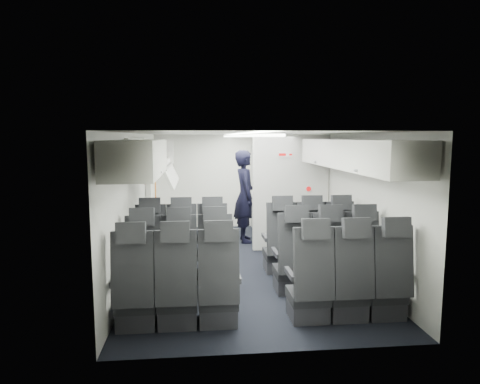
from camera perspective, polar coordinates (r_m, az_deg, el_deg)
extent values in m
cube|color=black|center=(7.24, 0.32, -9.51)|extent=(3.40, 6.00, 0.01)
cube|color=white|center=(6.93, 0.34, 7.81)|extent=(3.40, 6.00, 0.01)
cube|color=silver|center=(9.97, -1.51, 1.47)|extent=(3.40, 0.01, 2.15)
cube|color=silver|center=(4.09, 4.85, -7.10)|extent=(3.40, 0.01, 2.15)
cube|color=silver|center=(7.03, -13.59, -1.20)|extent=(0.01, 6.00, 2.15)
cube|color=silver|center=(7.38, 13.57, -0.80)|extent=(0.01, 6.00, 2.15)
cube|color=white|center=(6.93, 0.34, 7.48)|extent=(0.25, 5.52, 0.03)
cube|color=black|center=(6.73, -11.51, -8.54)|extent=(0.44, 0.46, 0.12)
cube|color=#2D2D33|center=(6.77, -11.47, -9.84)|extent=(0.42, 0.42, 0.22)
cube|color=black|center=(6.41, -11.80, -5.20)|extent=(0.44, 0.20, 0.80)
cube|color=black|center=(6.28, -11.95, -1.73)|extent=(0.30, 0.12, 0.23)
cube|color=#2D2D33|center=(6.65, -13.49, -6.28)|extent=(0.05, 0.40, 0.06)
cube|color=#2D2D33|center=(6.61, -9.69, -6.27)|extent=(0.05, 0.40, 0.06)
cube|color=black|center=(6.70, -7.63, -8.53)|extent=(0.44, 0.46, 0.12)
cube|color=#2D2D33|center=(6.74, -7.61, -9.84)|extent=(0.42, 0.42, 0.22)
cube|color=black|center=(6.37, -7.76, -5.17)|extent=(0.44, 0.20, 0.80)
cube|color=black|center=(6.25, -7.84, -1.69)|extent=(0.30, 0.12, 0.23)
cube|color=#2D2D33|center=(6.61, -9.60, -6.27)|extent=(0.05, 0.40, 0.06)
cube|color=#2D2D33|center=(6.59, -5.76, -6.24)|extent=(0.05, 0.40, 0.06)
cube|color=black|center=(6.70, -3.74, -8.48)|extent=(0.44, 0.46, 0.12)
cube|color=#2D2D33|center=(6.74, -3.73, -9.79)|extent=(0.42, 0.42, 0.22)
cube|color=black|center=(6.37, -3.70, -5.12)|extent=(0.44, 0.20, 0.80)
cube|color=black|center=(6.25, -3.71, -1.63)|extent=(0.30, 0.12, 0.23)
cube|color=#2D2D33|center=(6.59, -5.67, -6.24)|extent=(0.05, 0.40, 0.06)
cube|color=#2D2D33|center=(6.61, -1.83, -6.17)|extent=(0.05, 0.40, 0.06)
cube|color=black|center=(6.81, 5.13, -8.22)|extent=(0.44, 0.46, 0.12)
cube|color=#2D2D33|center=(6.85, 5.12, -9.51)|extent=(0.42, 0.42, 0.22)
cube|color=black|center=(6.49, 5.55, -4.91)|extent=(0.44, 0.20, 0.80)
cube|color=black|center=(6.37, 5.68, -1.48)|extent=(0.30, 0.12, 0.23)
cube|color=#2D2D33|center=(6.67, 3.34, -6.04)|extent=(0.05, 0.40, 0.06)
cube|color=#2D2D33|center=(6.76, 7.05, -5.92)|extent=(0.05, 0.40, 0.06)
cube|color=black|center=(6.91, 8.84, -8.06)|extent=(0.44, 0.46, 0.12)
cube|color=#2D2D33|center=(6.95, 8.81, -9.33)|extent=(0.42, 0.42, 0.22)
cube|color=black|center=(6.59, 9.40, -4.78)|extent=(0.44, 0.20, 0.80)
cube|color=black|center=(6.48, 9.59, -1.41)|extent=(0.30, 0.12, 0.23)
cube|color=#2D2D33|center=(6.76, 7.13, -5.92)|extent=(0.05, 0.40, 0.06)
cube|color=#2D2D33|center=(6.87, 10.73, -5.78)|extent=(0.05, 0.40, 0.06)
cube|color=black|center=(7.03, 12.42, -7.87)|extent=(0.44, 0.46, 0.12)
cube|color=#2D2D33|center=(7.07, 12.39, -9.12)|extent=(0.42, 0.42, 0.22)
cube|color=black|center=(6.72, 13.11, -4.64)|extent=(0.44, 0.20, 0.80)
cube|color=black|center=(6.61, 13.35, -1.33)|extent=(0.30, 0.12, 0.23)
cube|color=#2D2D33|center=(6.87, 10.81, -5.77)|extent=(0.05, 0.40, 0.06)
cube|color=#2D2D33|center=(7.01, 14.28, -5.61)|extent=(0.05, 0.40, 0.06)
cube|color=black|center=(5.87, -12.39, -10.92)|extent=(0.44, 0.46, 0.12)
cube|color=#2D2D33|center=(5.92, -12.34, -12.40)|extent=(0.42, 0.42, 0.22)
cube|color=black|center=(5.54, -12.77, -7.20)|extent=(0.44, 0.20, 0.80)
cube|color=black|center=(5.40, -12.96, -3.22)|extent=(0.30, 0.12, 0.23)
cube|color=#2D2D33|center=(5.79, -14.68, -8.35)|extent=(0.05, 0.40, 0.06)
cube|color=#2D2D33|center=(5.74, -10.29, -8.37)|extent=(0.05, 0.40, 0.06)
cube|color=black|center=(5.84, -7.91, -10.93)|extent=(0.44, 0.46, 0.12)
cube|color=#2D2D33|center=(5.89, -7.88, -12.41)|extent=(0.42, 0.42, 0.22)
cube|color=black|center=(5.50, -8.08, -7.19)|extent=(0.44, 0.20, 0.80)
cube|color=black|center=(5.36, -8.18, -3.19)|extent=(0.30, 0.12, 0.23)
cube|color=#2D2D33|center=(5.74, -10.19, -8.37)|extent=(0.05, 0.40, 0.06)
cube|color=#2D2D33|center=(5.72, -5.75, -8.34)|extent=(0.05, 0.40, 0.06)
cube|color=black|center=(5.84, -3.41, -10.88)|extent=(0.44, 0.46, 0.12)
cube|color=#2D2D33|center=(5.89, -3.40, -12.36)|extent=(0.42, 0.42, 0.22)
cube|color=black|center=(5.50, -3.35, -7.13)|extent=(0.44, 0.20, 0.80)
cube|color=black|center=(5.36, -3.36, -3.12)|extent=(0.30, 0.12, 0.23)
cube|color=#2D2D33|center=(5.72, -5.65, -8.34)|extent=(0.05, 0.40, 0.06)
cube|color=#2D2D33|center=(5.74, -1.20, -8.26)|extent=(0.05, 0.40, 0.06)
cube|color=black|center=(5.97, 6.79, -10.51)|extent=(0.44, 0.46, 0.12)
cube|color=#2D2D33|center=(6.02, 6.77, -11.96)|extent=(0.42, 0.42, 0.22)
cube|color=black|center=(5.64, 7.35, -6.82)|extent=(0.44, 0.20, 0.80)
cube|color=black|center=(5.50, 7.54, -2.90)|extent=(0.30, 0.12, 0.23)
cube|color=#2D2D33|center=(5.81, 4.76, -8.07)|extent=(0.05, 0.40, 0.06)
cube|color=#2D2D33|center=(5.91, 9.00, -7.89)|extent=(0.05, 0.40, 0.06)
cube|color=black|center=(6.08, 11.00, -10.26)|extent=(0.44, 0.46, 0.12)
cube|color=#2D2D33|center=(6.13, 10.97, -11.68)|extent=(0.42, 0.42, 0.22)
cube|color=black|center=(5.75, 11.75, -6.62)|extent=(0.44, 0.20, 0.80)
cube|color=black|center=(5.62, 12.01, -2.78)|extent=(0.30, 0.12, 0.23)
cube|color=#2D2D33|center=(5.91, 9.09, -7.88)|extent=(0.05, 0.40, 0.06)
cube|color=#2D2D33|center=(6.04, 13.17, -7.66)|extent=(0.05, 0.40, 0.06)
cube|color=black|center=(6.22, 15.04, -9.97)|extent=(0.44, 0.46, 0.12)
cube|color=#2D2D33|center=(6.27, 14.99, -11.37)|extent=(0.42, 0.42, 0.22)
cube|color=black|center=(5.90, 15.94, -6.40)|extent=(0.44, 0.20, 0.80)
cube|color=black|center=(5.78, 16.27, -2.65)|extent=(0.30, 0.12, 0.23)
cube|color=#2D2D33|center=(6.04, 13.26, -7.66)|extent=(0.05, 0.40, 0.06)
cube|color=#2D2D33|center=(6.20, 17.14, -7.41)|extent=(0.05, 0.40, 0.06)
cube|color=black|center=(5.03, -13.58, -14.11)|extent=(0.44, 0.46, 0.12)
cube|color=#2D2D33|center=(5.09, -13.53, -15.79)|extent=(0.42, 0.42, 0.22)
cube|color=black|center=(4.68, -14.12, -9.95)|extent=(0.44, 0.20, 0.80)
cube|color=black|center=(4.53, -14.36, -5.29)|extent=(0.30, 0.12, 0.23)
cube|color=#2D2D33|center=(4.94, -16.30, -11.15)|extent=(0.05, 0.40, 0.06)
cube|color=#2D2D33|center=(4.88, -11.12, -11.22)|extent=(0.05, 0.40, 0.06)
cube|color=black|center=(4.99, -8.30, -14.16)|extent=(0.44, 0.46, 0.12)
cube|color=#2D2D33|center=(5.05, -8.26, -15.85)|extent=(0.42, 0.42, 0.22)
cube|color=black|center=(4.63, -8.52, -9.97)|extent=(0.44, 0.20, 0.80)
cube|color=black|center=(4.48, -8.64, -5.27)|extent=(0.30, 0.12, 0.23)
cube|color=#2D2D33|center=(4.88, -11.00, -11.22)|extent=(0.05, 0.40, 0.06)
cube|color=#2D2D33|center=(4.86, -5.73, -11.20)|extent=(0.05, 0.40, 0.06)
cube|color=black|center=(4.99, -2.97, -14.10)|extent=(0.44, 0.46, 0.12)
cube|color=#2D2D33|center=(5.05, -2.95, -15.79)|extent=(0.42, 0.42, 0.22)
cube|color=black|center=(4.63, -2.87, -9.90)|extent=(0.44, 0.20, 0.80)
cube|color=black|center=(4.48, -2.87, -5.20)|extent=(0.30, 0.12, 0.23)
cube|color=#2D2D33|center=(4.86, -5.61, -11.20)|extent=(0.05, 0.40, 0.06)
cube|color=#2D2D33|center=(4.88, -0.34, -11.09)|extent=(0.05, 0.40, 0.06)
cube|color=black|center=(5.14, 9.03, -13.52)|extent=(0.44, 0.46, 0.12)
cube|color=#2D2D33|center=(5.20, 8.99, -15.17)|extent=(0.42, 0.42, 0.22)
cube|color=black|center=(4.80, 9.82, -9.40)|extent=(0.44, 0.20, 0.80)
cube|color=black|center=(4.65, 10.09, -4.85)|extent=(0.30, 0.12, 0.23)
cube|color=#2D2D33|center=(4.97, 6.69, -10.79)|extent=(0.05, 0.40, 0.06)
cube|color=#2D2D33|center=(5.08, 11.62, -10.49)|extent=(0.05, 0.40, 0.06)
cube|color=black|center=(5.27, 13.89, -13.12)|extent=(0.44, 0.46, 0.12)
cube|color=#2D2D33|center=(5.33, 13.84, -14.73)|extent=(0.42, 0.42, 0.22)
cube|color=black|center=(4.93, 14.92, -9.07)|extent=(0.44, 0.20, 0.80)
cube|color=black|center=(4.79, 15.29, -4.63)|extent=(0.30, 0.12, 0.23)
cube|color=#2D2D33|center=(5.08, 11.73, -10.48)|extent=(0.05, 0.40, 0.06)
cube|color=#2D2D33|center=(5.23, 16.41, -10.13)|extent=(0.05, 0.40, 0.06)
cube|color=black|center=(5.43, 18.48, -12.66)|extent=(0.44, 0.46, 0.12)
cube|color=#2D2D33|center=(5.49, 18.41, -14.23)|extent=(0.42, 0.42, 0.22)
cube|color=black|center=(5.11, 19.71, -8.69)|extent=(0.44, 0.20, 0.80)
cube|color=black|center=(4.97, 20.15, -4.40)|extent=(0.30, 0.12, 0.23)
cube|color=#2D2D33|center=(5.23, 16.51, -10.12)|extent=(0.05, 0.40, 0.06)
cube|color=#2D2D33|center=(5.41, 20.89, -9.72)|extent=(0.05, 0.40, 0.06)
cube|color=silver|center=(4.94, -13.52, 4.44)|extent=(0.52, 1.80, 0.40)
cylinder|color=slate|center=(4.92, -10.57, 2.64)|extent=(0.04, 0.10, 0.04)
cube|color=#9E9E93|center=(6.69, -11.47, 3.48)|extent=(0.52, 1.70, 0.04)
cube|color=silver|center=(6.71, -13.73, 5.14)|extent=(0.06, 1.70, 0.44)
cube|color=silver|center=(5.85, -12.32, 4.89)|extent=(0.52, 0.04, 0.40)
cube|color=silver|center=(7.50, -10.89, 5.42)|extent=(0.52, 0.04, 0.40)
cube|color=silver|center=(6.67, -9.31, 2.57)|extent=(0.21, 1.61, 0.38)
cube|color=silver|center=(5.34, 17.88, 4.49)|extent=(0.52, 1.80, 0.40)
cylinder|color=slate|center=(5.26, 15.31, 2.80)|extent=(0.04, 0.10, 0.04)
cube|color=silver|center=(6.98, 12.11, 5.26)|extent=(0.52, 1.70, 0.40)
cylinder|color=slate|center=(6.91, 10.10, 3.96)|extent=(0.04, 0.10, 0.04)
cube|color=silver|center=(7.94, 6.76, -0.08)|extent=(1.40, 0.12, 2.13)
cube|color=white|center=(7.79, 6.02, 4.99)|extent=(0.24, 0.01, 0.10)
cube|color=red|center=(7.77, 5.67, 4.99)|extent=(0.13, 0.01, 0.04)
cube|color=red|center=(7.80, 6.75, 4.98)|extent=(0.05, 0.01, 0.03)
cylinder|color=white|center=(7.94, 9.13, 0.42)|extent=(0.11, 0.01, 0.11)
cylinder|color=red|center=(7.94, 9.14, 0.41)|extent=(0.09, 0.01, 0.09)
cube|color=#939399|center=(9.82, 4.15, 0.63)|extent=(0.85, 0.50, 1.90)
cube|color=#3F3F42|center=(9.63, 4.39, -2.21)|extent=(0.80, 0.01, 0.02)
cube|color=#3F3F42|center=(9.56, 4.42, 0.74)|extent=(0.80, 0.01, 0.02)
cube|color=#3F3F42|center=(9.52, 4.45, 3.74)|extent=(0.80, 0.01, 0.02)
cube|color=silver|center=(8.56, -11.77, -0.49)|extent=(0.10, 0.92, 1.86)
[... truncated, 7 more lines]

